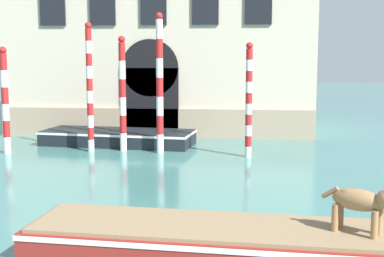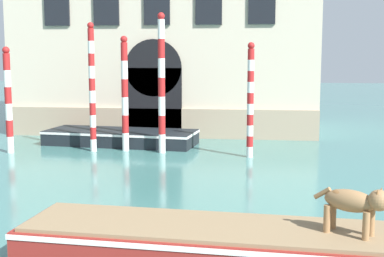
# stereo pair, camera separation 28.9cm
# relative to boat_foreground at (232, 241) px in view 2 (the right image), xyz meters

# --- Properties ---
(boat_foreground) EXTENTS (6.84, 2.08, 0.51)m
(boat_foreground) POSITION_rel_boat_foreground_xyz_m (0.00, 0.00, 0.00)
(boat_foreground) COLOR maroon
(boat_foreground) RESTS_ON ground_plane
(dog_on_deck) EXTENTS (1.03, 0.69, 0.76)m
(dog_on_deck) POSITION_rel_boat_foreground_xyz_m (1.81, -0.18, 0.73)
(dog_on_deck) COLOR #997047
(dog_on_deck) RESTS_ON boat_foreground
(boat_moored_near_palazzo) EXTENTS (5.48, 2.46, 0.51)m
(boat_moored_near_palazzo) POSITION_rel_boat_foreground_xyz_m (-4.46, 10.28, -0.00)
(boat_moored_near_palazzo) COLOR black
(boat_moored_near_palazzo) RESTS_ON ground_plane
(mooring_pole_0) EXTENTS (0.21, 0.21, 4.20)m
(mooring_pole_0) POSITION_rel_boat_foreground_xyz_m (-5.02, 8.84, 1.84)
(mooring_pole_0) COLOR white
(mooring_pole_0) RESTS_ON ground_plane
(mooring_pole_1) EXTENTS (0.23, 0.23, 3.77)m
(mooring_pole_1) POSITION_rel_boat_foreground_xyz_m (-3.99, 9.07, 1.63)
(mooring_pole_1) COLOR white
(mooring_pole_1) RESTS_ON ground_plane
(mooring_pole_2) EXTENTS (0.23, 0.23, 4.48)m
(mooring_pole_2) POSITION_rel_boat_foreground_xyz_m (-2.72, 8.84, 1.99)
(mooring_pole_2) COLOR white
(mooring_pole_2) RESTS_ON ground_plane
(mooring_pole_3) EXTENTS (0.21, 0.21, 3.54)m
(mooring_pole_3) POSITION_rel_boat_foreground_xyz_m (0.12, 8.41, 1.51)
(mooring_pole_3) COLOR white
(mooring_pole_3) RESTS_ON ground_plane
(mooring_pole_4) EXTENTS (0.23, 0.23, 3.42)m
(mooring_pole_4) POSITION_rel_boat_foreground_xyz_m (-7.60, 8.21, 1.46)
(mooring_pole_4) COLOR white
(mooring_pole_4) RESTS_ON ground_plane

